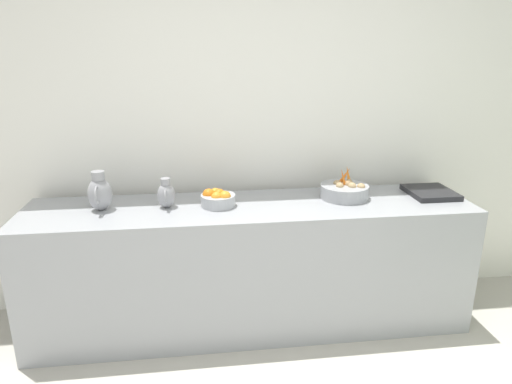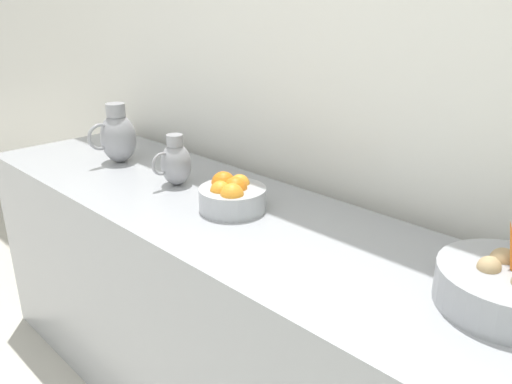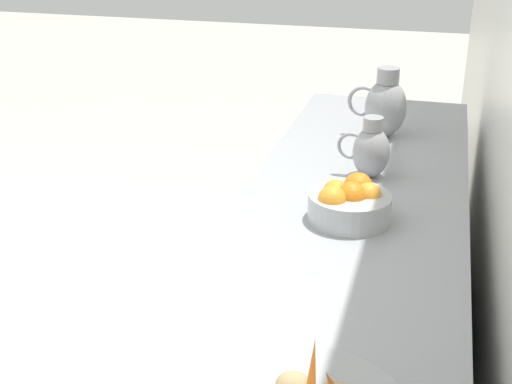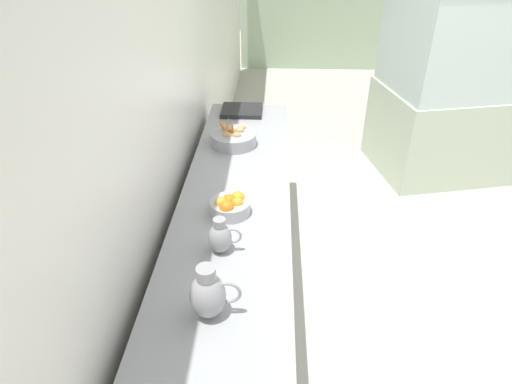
% 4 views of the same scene
% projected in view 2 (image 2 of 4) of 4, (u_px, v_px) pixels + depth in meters
% --- Properties ---
extents(prep_counter, '(0.65, 2.93, 0.88)m').
position_uv_depth(prep_counter, '(275.00, 348.00, 1.71)').
color(prep_counter, '#9EA0A5').
rests_on(prep_counter, ground_plane).
extents(vegetable_colander, '(0.33, 0.33, 0.21)m').
position_uv_depth(vegetable_colander, '(511.00, 286.00, 1.14)').
color(vegetable_colander, '#9EA0A5').
rests_on(vegetable_colander, prep_counter).
extents(orange_bowl, '(0.22, 0.22, 0.12)m').
position_uv_depth(orange_bowl, '(232.00, 195.00, 1.68)').
color(orange_bowl, '#ADAFB5').
rests_on(orange_bowl, prep_counter).
extents(metal_pitcher_tall, '(0.21, 0.15, 0.25)m').
position_uv_depth(metal_pitcher_tall, '(118.00, 136.00, 2.16)').
color(metal_pitcher_tall, '#939399').
rests_on(metal_pitcher_tall, prep_counter).
extents(metal_pitcher_short, '(0.16, 0.11, 0.19)m').
position_uv_depth(metal_pitcher_short, '(175.00, 163.00, 1.90)').
color(metal_pitcher_short, '#939399').
rests_on(metal_pitcher_short, prep_counter).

